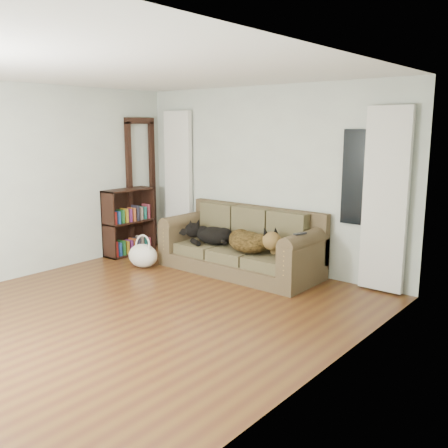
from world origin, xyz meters
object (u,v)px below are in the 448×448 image
Objects in this scene: dog_black_lab at (212,235)px; dog_shepherd at (251,242)px; bookshelf at (129,223)px; sofa at (239,241)px; tote_bag at (143,257)px.

dog_black_lab is 0.75m from dog_shepherd.
bookshelf is (-2.28, -0.20, 0.01)m from dog_shepherd.
bookshelf is (-1.54, -0.26, 0.02)m from dog_black_lab.
dog_black_lab is at bearing 17.39° from dog_shepherd.
sofa is at bearing 15.78° from bookshelf.
dog_black_lab is at bearing 40.99° from tote_bag.
bookshelf is at bearing -171.11° from dog_black_lab.
sofa reaches higher than dog_black_lab.
dog_black_lab is 1.26× the size of tote_bag.
sofa is 3.84× the size of dog_black_lab.
tote_bag is (-0.76, -0.66, -0.32)m from dog_black_lab.
dog_shepherd is at bearing -4.91° from dog_black_lab.
dog_black_lab is at bearing 16.73° from bookshelf.
tote_bag is at bearing -20.41° from bookshelf.
bookshelf is (-0.77, 0.40, 0.34)m from tote_bag.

